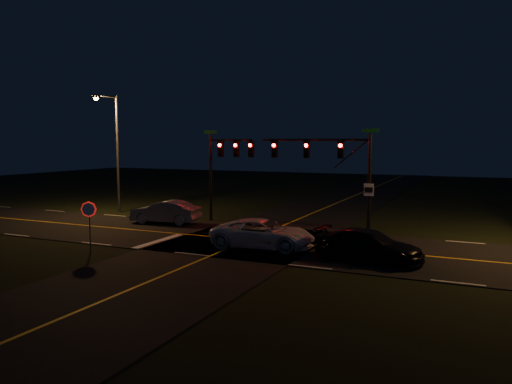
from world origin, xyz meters
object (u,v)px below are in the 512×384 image
at_px(suv_dark, 369,246).
at_px(sedan_silver, 165,213).
at_px(stop_sign, 89,216).
at_px(pickup_white, 263,235).
at_px(signal_mast_nw, 225,160).
at_px(signal_mast_ne, 332,160).
at_px(streetlight_nw, 114,144).

xyz_separation_m(suv_dark, sedan_silver, (-14.60, 4.97, 0.05)).
distance_m(suv_dark, sedan_silver, 15.42).
distance_m(stop_sign, pickup_white, 8.75).
xyz_separation_m(signal_mast_nw, suv_dark, (11.48, -7.62, -3.54)).
distance_m(signal_mast_ne, suv_dark, 9.32).
height_order(signal_mast_nw, stop_sign, signal_mast_nw).
xyz_separation_m(signal_mast_nw, sedan_silver, (-3.11, -2.65, -3.49)).
bearing_deg(suv_dark, pickup_white, 90.91).
xyz_separation_m(signal_mast_ne, sedan_silver, (-10.64, -2.65, -3.59)).
height_order(signal_mast_ne, sedan_silver, signal_mast_ne).
bearing_deg(streetlight_nw, pickup_white, -24.88).
xyz_separation_m(signal_mast_ne, pickup_white, (-1.57, -7.07, -3.61)).
height_order(signal_mast_ne, suv_dark, signal_mast_ne).
bearing_deg(suv_dark, signal_mast_nw, 63.00).
xyz_separation_m(streetlight_nw, pickup_white, (15.57, -7.22, -4.61)).
bearing_deg(pickup_white, streetlight_nw, 59.73).
bearing_deg(signal_mast_nw, signal_mast_ne, -0.01).
height_order(streetlight_nw, signal_mast_nw, streetlight_nw).
relative_size(streetlight_nw, pickup_white, 1.63).
distance_m(stop_sign, sedan_silver, 8.87).
distance_m(signal_mast_ne, stop_sign, 14.77).
bearing_deg(stop_sign, sedan_silver, 99.80).
bearing_deg(signal_mast_ne, sedan_silver, -166.02).
relative_size(streetlight_nw, suv_dark, 1.75).
bearing_deg(suv_dark, signal_mast_ne, 34.03).
bearing_deg(signal_mast_ne, pickup_white, -102.54).
relative_size(stop_sign, pickup_white, 0.46).
bearing_deg(stop_sign, signal_mast_ne, 51.10).
bearing_deg(streetlight_nw, signal_mast_ne, -0.49).
distance_m(streetlight_nw, suv_dark, 22.95).
distance_m(signal_mast_nw, pickup_white, 9.89).
xyz_separation_m(signal_mast_nw, pickup_white, (5.95, -7.07, -3.52)).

